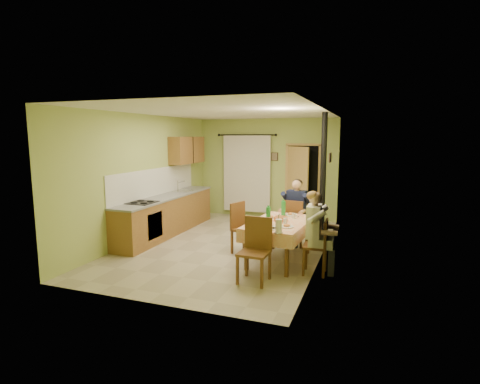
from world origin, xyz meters
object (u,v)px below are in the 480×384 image
at_px(chair_near, 254,264).
at_px(man_far, 296,205).
at_px(chair_left, 245,239).
at_px(stove_flue, 322,199).
at_px(chair_right, 316,257).
at_px(dining_table, 279,241).
at_px(man_right, 316,223).
at_px(chair_far, 295,232).

relative_size(chair_near, man_far, 0.74).
xyz_separation_m(chair_left, man_far, (0.84, 0.88, 0.59)).
bearing_deg(chair_left, stove_flue, 144.23).
bearing_deg(chair_near, chair_right, -139.85).
xyz_separation_m(chair_right, chair_left, (-1.50, 0.68, 0.00)).
bearing_deg(dining_table, man_right, -25.29).
relative_size(chair_left, man_far, 0.73).
xyz_separation_m(chair_near, chair_left, (-0.63, 1.36, -0.00)).
bearing_deg(chair_near, chair_far, -93.31).
bearing_deg(man_far, man_right, -59.51).
xyz_separation_m(chair_left, stove_flue, (1.37, 0.99, 0.73)).
bearing_deg(stove_flue, chair_right, -85.51).
distance_m(dining_table, chair_near, 1.11).
distance_m(chair_right, man_right, 0.59).
relative_size(chair_far, chair_left, 0.98).
distance_m(chair_left, man_right, 1.74).
xyz_separation_m(chair_near, chair_right, (0.87, 0.68, -0.00)).
xyz_separation_m(chair_near, man_far, (0.21, 2.25, 0.59)).
xyz_separation_m(chair_right, man_right, (-0.01, -0.00, 0.59)).
bearing_deg(chair_left, dining_table, 89.04).
bearing_deg(dining_table, chair_right, -24.83).
relative_size(dining_table, man_right, 1.25).
bearing_deg(man_right, chair_near, 126.16).
relative_size(chair_left, man_right, 0.73).
height_order(chair_left, stove_flue, stove_flue).
height_order(dining_table, man_right, man_right).
xyz_separation_m(chair_far, man_far, (0.00, 0.01, 0.59)).
bearing_deg(chair_far, man_right, -59.26).
height_order(chair_right, chair_left, chair_left).
distance_m(chair_left, stove_flue, 1.84).
height_order(chair_far, man_far, man_far).
height_order(chair_far, chair_near, chair_near).
bearing_deg(stove_flue, man_far, -168.12).
bearing_deg(dining_table, chair_left, 165.62).
bearing_deg(stove_flue, chair_left, -143.97).
xyz_separation_m(dining_table, chair_left, (-0.77, 0.27, -0.09)).
bearing_deg(chair_left, chair_near, 42.90).
distance_m(chair_right, man_far, 1.80).
height_order(dining_table, stove_flue, stove_flue).
bearing_deg(chair_right, man_right, 90.00).
distance_m(man_right, stove_flue, 1.69).
bearing_deg(dining_table, chair_near, -92.47).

